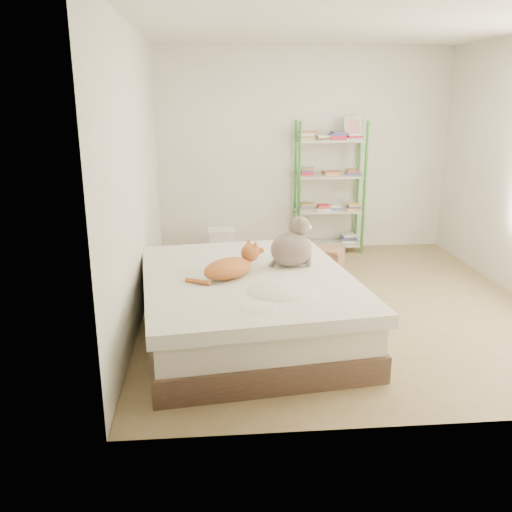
{
  "coord_description": "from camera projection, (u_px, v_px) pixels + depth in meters",
  "views": [
    {
      "loc": [
        -1.25,
        -4.97,
        2.0
      ],
      "look_at": [
        -0.85,
        -0.35,
        0.62
      ],
      "focal_mm": 38.0,
      "sensor_mm": 36.0,
      "label": 1
    }
  ],
  "objects": [
    {
      "name": "room",
      "position": [
        343.0,
        173.0,
        5.05
      ],
      "size": [
        3.81,
        4.21,
        2.61
      ],
      "color": "tan",
      "rests_on": "ground"
    },
    {
      "name": "bed",
      "position": [
        247.0,
        305.0,
        4.64
      ],
      "size": [
        1.96,
        2.34,
        0.55
      ],
      "rotation": [
        0.0,
        0.0,
        0.12
      ],
      "color": "brown",
      "rests_on": "ground"
    },
    {
      "name": "orange_cat",
      "position": [
        228.0,
        266.0,
        4.44
      ],
      "size": [
        0.61,
        0.54,
        0.22
      ],
      "primitive_type": null,
      "rotation": [
        0.0,
        0.0,
        0.59
      ],
      "color": "#CC7743",
      "rests_on": "bed"
    },
    {
      "name": "grey_cat",
      "position": [
        291.0,
        242.0,
        4.73
      ],
      "size": [
        0.45,
        0.39,
        0.45
      ],
      "primitive_type": null,
      "rotation": [
        0.0,
        0.0,
        1.74
      ],
      "color": "gray",
      "rests_on": "bed"
    },
    {
      "name": "shelf_unit",
      "position": [
        330.0,
        186.0,
        6.99
      ],
      "size": [
        0.88,
        0.36,
        1.74
      ],
      "color": "#31842D",
      "rests_on": "ground"
    },
    {
      "name": "cardboard_box",
      "position": [
        316.0,
        265.0,
        6.0
      ],
      "size": [
        0.68,
        0.7,
        0.44
      ],
      "rotation": [
        0.0,
        0.0,
        -0.42
      ],
      "color": "#8C654C",
      "rests_on": "ground"
    },
    {
      "name": "white_bin",
      "position": [
        222.0,
        244.0,
        6.87
      ],
      "size": [
        0.33,
        0.29,
        0.38
      ],
      "rotation": [
        0.0,
        0.0,
        0.01
      ],
      "color": "white",
      "rests_on": "ground"
    }
  ]
}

